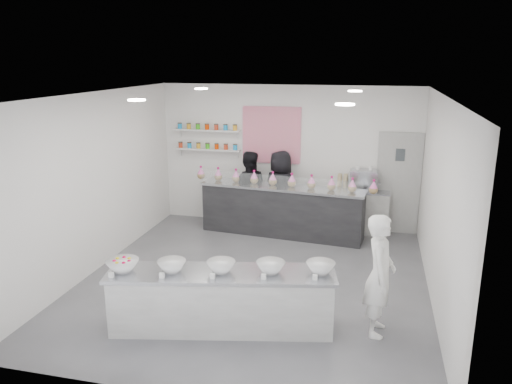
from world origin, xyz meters
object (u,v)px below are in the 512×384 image
espresso_machine (363,181)px  prep_counter (222,300)px  espresso_ledge (359,212)px  back_bar (282,211)px  staff_left (249,190)px  woman_prep (380,275)px  staff_right (280,191)px

espresso_machine → prep_counter: bearing=-111.3°
espresso_ledge → prep_counter: bearing=-110.6°
back_bar → espresso_ledge: size_ratio=2.76×
prep_counter → staff_left: bearing=87.5°
back_bar → woman_prep: 3.93m
espresso_machine → staff_right: bearing=-173.9°
espresso_machine → staff_right: size_ratio=0.33×
espresso_machine → staff_left: size_ratio=0.34×
prep_counter → back_bar: size_ratio=0.90×
prep_counter → staff_left: (-0.69, 4.14, 0.42)m
back_bar → prep_counter: bearing=-85.5°
woman_prep → prep_counter: bearing=102.7°
woman_prep → staff_right: size_ratio=0.97×
staff_left → staff_right: bearing=171.3°
staff_left → prep_counter: bearing=90.7°
espresso_ledge → staff_left: bearing=-175.5°
espresso_ledge → espresso_machine: espresso_machine is taller
espresso_ledge → espresso_machine: (0.06, 0.00, 0.66)m
back_bar → staff_right: 0.48m
prep_counter → staff_left: staff_left is taller
espresso_machine → staff_left: (-2.37, -0.18, -0.28)m
woman_prep → staff_left: (-2.71, 3.75, 0.01)m
espresso_machine → staff_left: bearing=-175.7°
staff_left → staff_right: size_ratio=0.98×
espresso_machine → staff_right: staff_right is taller
espresso_ledge → staff_right: size_ratio=0.71×
prep_counter → espresso_machine: (1.68, 4.32, 0.70)m
woman_prep → staff_left: bearing=37.7°
staff_left → staff_right: (0.69, 0.00, 0.02)m
back_bar → espresso_machine: size_ratio=5.96×
back_bar → staff_right: bearing=112.5°
back_bar → staff_left: (-0.78, 0.33, 0.31)m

